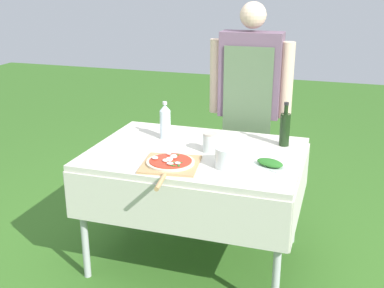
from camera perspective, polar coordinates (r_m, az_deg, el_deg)
ground_plane at (r=3.20m, az=0.45°, el=-13.32°), size 12.00×12.00×0.00m
prep_table at (r=2.90m, az=0.48°, el=-2.26°), size 1.26×0.92×0.74m
person_cook at (r=3.43m, az=6.87°, el=5.68°), size 0.59×0.19×1.57m
pizza_on_peel at (r=2.64m, az=-2.61°, el=-2.33°), size 0.35×0.51×0.06m
oil_bottle at (r=2.98m, az=10.95°, el=1.81°), size 0.06×0.06×0.27m
water_bottle at (r=3.06m, az=-3.20°, el=2.70°), size 0.07×0.07×0.24m
herb_container at (r=2.66m, az=9.22°, el=-2.28°), size 0.22×0.18×0.04m
mixing_tub at (r=2.62m, az=4.54°, el=-1.56°), size 0.17×0.17×0.11m
plate_stack at (r=2.87m, az=6.62°, el=-0.72°), size 0.26×0.26×0.02m
sauce_jar at (r=2.84m, az=2.13°, el=0.08°), size 0.09×0.09×0.12m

